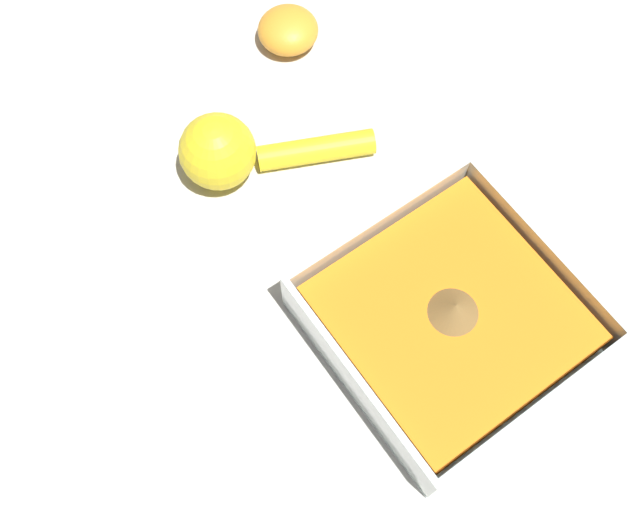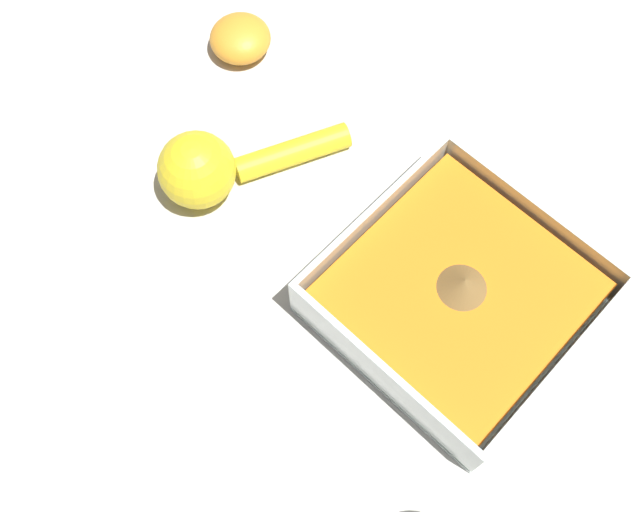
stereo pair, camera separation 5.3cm
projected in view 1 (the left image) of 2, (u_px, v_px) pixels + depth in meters
ground_plane at (420, 361)px, 0.67m from camera, size 4.00×4.00×0.00m
square_dish at (449, 321)px, 0.66m from camera, size 0.21×0.21×0.07m
lemon_squeezer at (233, 151)px, 0.72m from camera, size 0.12×0.18×0.08m
lemon_half at (288, 30)px, 0.81m from camera, size 0.07×0.07×0.04m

